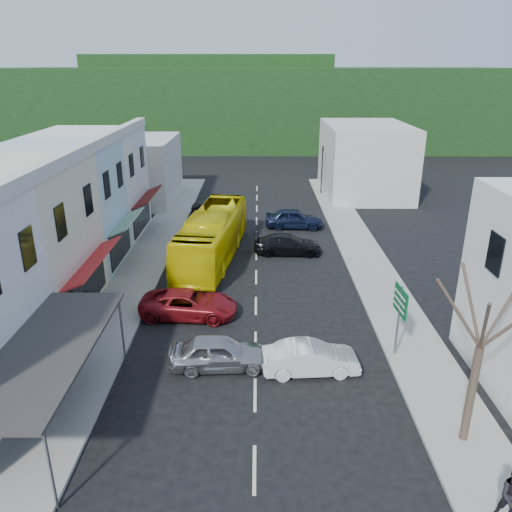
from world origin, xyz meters
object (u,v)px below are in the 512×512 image
(bus, at_px, (213,237))
(traffic_signal, at_px, (322,170))
(car_white, at_px, (311,358))
(direction_sign, at_px, (398,323))
(car_silver, at_px, (220,353))
(car_red, at_px, (189,304))
(street_tree, at_px, (480,348))
(pedestrian_left, at_px, (89,307))

(bus, xyz_separation_m, traffic_signal, (9.58, 18.22, 0.93))
(car_white, distance_m, direction_sign, 4.33)
(car_silver, xyz_separation_m, car_red, (-1.97, 4.80, 0.00))
(car_white, relative_size, direction_sign, 1.24)
(car_red, height_order, street_tree, street_tree)
(car_white, height_order, traffic_signal, traffic_signal)
(bus, relative_size, car_red, 2.52)
(pedestrian_left, bearing_deg, bus, -30.55)
(bus, bearing_deg, car_white, -60.92)
(bus, xyz_separation_m, car_white, (5.37, -13.55, -0.85))
(bus, bearing_deg, street_tree, -52.28)
(car_silver, bearing_deg, bus, 3.00)
(car_red, height_order, direction_sign, direction_sign)
(traffic_signal, bearing_deg, car_red, 85.19)
(car_silver, xyz_separation_m, direction_sign, (7.97, 0.88, 1.07))
(bus, distance_m, car_silver, 13.30)
(car_silver, relative_size, direction_sign, 1.24)
(direction_sign, relative_size, street_tree, 0.46)
(traffic_signal, bearing_deg, car_white, 98.49)
(street_tree, distance_m, traffic_signal, 36.09)
(street_tree, bearing_deg, car_red, 139.28)
(pedestrian_left, distance_m, traffic_signal, 31.47)
(bus, xyz_separation_m, street_tree, (10.40, -17.83, 2.32))
(car_silver, relative_size, pedestrian_left, 2.59)
(bus, bearing_deg, traffic_signal, 69.73)
(bus, distance_m, traffic_signal, 20.61)
(car_red, bearing_deg, traffic_signal, -16.88)
(car_white, bearing_deg, direction_sign, -76.98)
(pedestrian_left, bearing_deg, direction_sign, -101.26)
(direction_sign, xyz_separation_m, traffic_signal, (0.20, 30.54, 0.71))
(street_tree, bearing_deg, direction_sign, 100.53)
(bus, bearing_deg, direction_sign, -45.26)
(car_silver, height_order, car_white, same)
(car_silver, height_order, direction_sign, direction_sign)
(street_tree, xyz_separation_m, traffic_signal, (-0.82, 36.06, -1.39))
(pedestrian_left, xyz_separation_m, traffic_signal, (15.10, 27.57, 1.48))
(car_red, height_order, pedestrian_left, pedestrian_left)
(car_silver, distance_m, car_white, 3.98)
(car_white, relative_size, traffic_signal, 0.89)
(bus, xyz_separation_m, direction_sign, (9.38, -12.32, 0.22))
(car_white, xyz_separation_m, direction_sign, (4.01, 1.23, 1.07))
(car_red, relative_size, pedestrian_left, 2.71)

